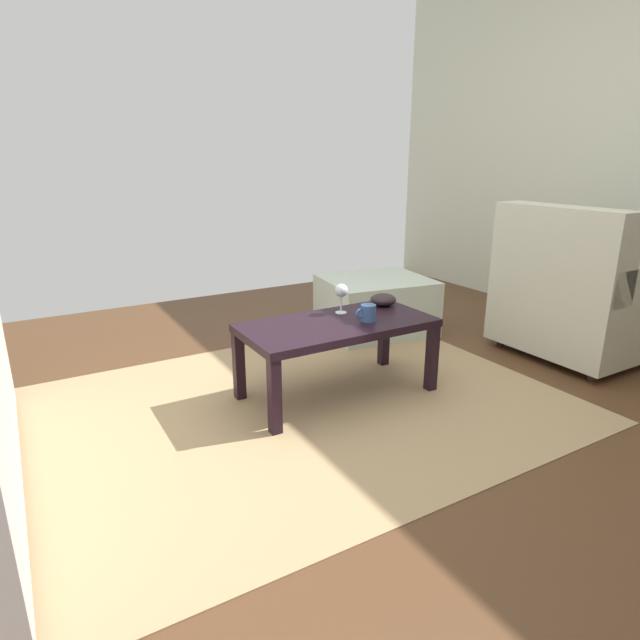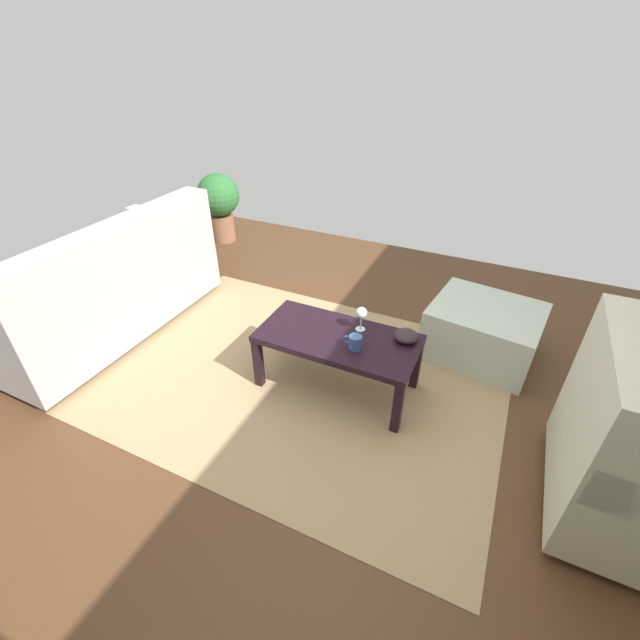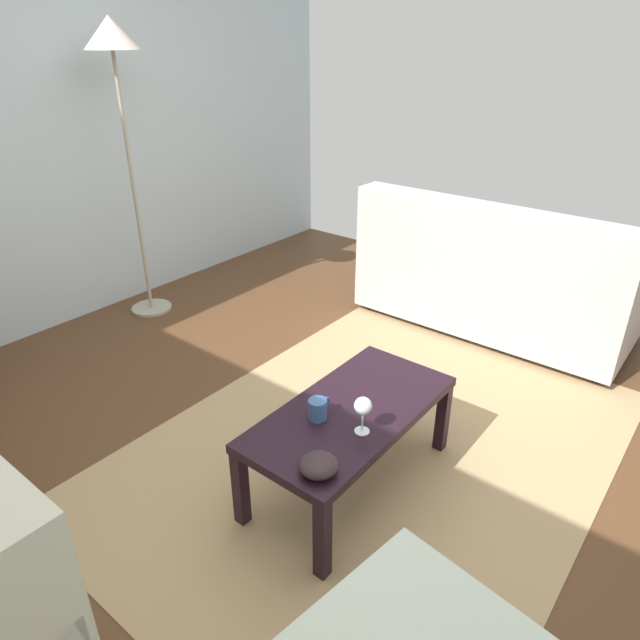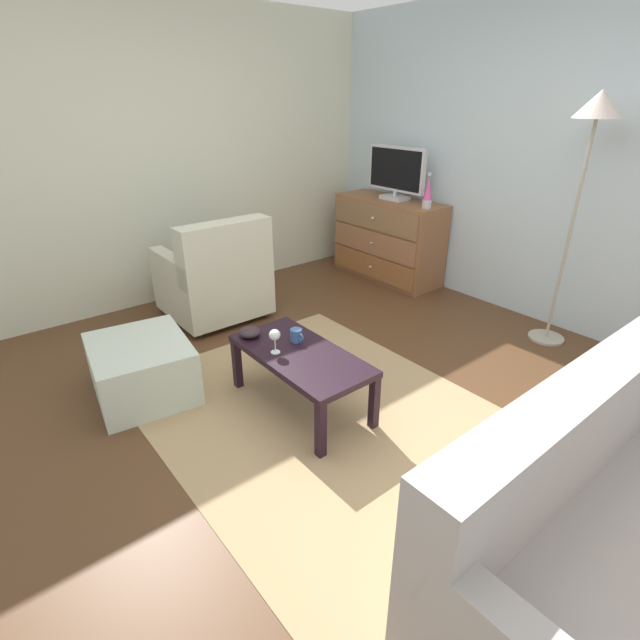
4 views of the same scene
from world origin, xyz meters
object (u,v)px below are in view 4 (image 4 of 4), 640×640
at_px(dresser, 388,239).
at_px(mug, 296,335).
at_px(standing_lamp, 593,132).
at_px(wine_glass, 275,336).
at_px(lava_lamp, 428,193).
at_px(tv, 396,172).
at_px(couch_large, 620,537).
at_px(armchair, 215,279).
at_px(bowl_decorative, 250,332).
at_px(ottoman, 142,369).
at_px(coffee_table, 301,360).

bearing_deg(dresser, mug, -60.02).
relative_size(mug, standing_lamp, 0.06).
distance_m(wine_glass, mug, 0.21).
distance_m(dresser, lava_lamp, 0.77).
height_order(mug, standing_lamp, standing_lamp).
bearing_deg(tv, mug, -61.11).
bearing_deg(tv, couch_large, -33.68).
bearing_deg(standing_lamp, armchair, -137.95).
bearing_deg(mug, bowl_decorative, -141.14).
xyz_separation_m(bowl_decorative, ottoman, (-0.40, -0.61, -0.24)).
bearing_deg(tv, ottoman, -79.68).
relative_size(coffee_table, couch_large, 0.56).
xyz_separation_m(coffee_table, couch_large, (1.81, 0.13, 0.01)).
bearing_deg(couch_large, wine_glass, -172.42).
bearing_deg(couch_large, armchair, 178.21).
xyz_separation_m(lava_lamp, armchair, (-0.74, -1.91, -0.63)).
xyz_separation_m(mug, ottoman, (-0.65, -0.81, -0.25)).
relative_size(lava_lamp, couch_large, 0.19).
relative_size(tv, standing_lamp, 0.38).
xyz_separation_m(lava_lamp, couch_large, (2.65, -2.02, -0.65)).
distance_m(tv, standing_lamp, 1.92).
xyz_separation_m(dresser, couch_large, (3.17, -2.06, -0.08)).
bearing_deg(couch_large, ottoman, -161.43).
distance_m(bowl_decorative, armchair, 1.26).
distance_m(dresser, tv, 0.70).
relative_size(wine_glass, ottoman, 0.22).
distance_m(couch_large, ottoman, 2.74).
bearing_deg(ottoman, dresser, 101.16).
height_order(tv, ottoman, tv).
height_order(bowl_decorative, couch_large, couch_large).
bearing_deg(lava_lamp, bowl_decorative, -78.56).
xyz_separation_m(coffee_table, bowl_decorative, (-0.38, -0.13, 0.08)).
bearing_deg(standing_lamp, mug, -107.81).
relative_size(tv, armchair, 0.78).
height_order(dresser, bowl_decorative, dresser).
bearing_deg(bowl_decorative, wine_glass, 1.80).
height_order(lava_lamp, bowl_decorative, lava_lamp).
xyz_separation_m(mug, standing_lamp, (0.67, 2.08, 1.17)).
bearing_deg(lava_lamp, coffee_table, -68.63).
distance_m(wine_glass, couch_large, 1.93).
relative_size(bowl_decorative, ottoman, 0.20).
distance_m(lava_lamp, wine_glass, 2.44).
height_order(dresser, standing_lamp, standing_lamp).
height_order(ottoman, standing_lamp, standing_lamp).
bearing_deg(ottoman, mug, 51.20).
height_order(mug, couch_large, couch_large).
distance_m(lava_lamp, mug, 2.27).
xyz_separation_m(dresser, standing_lamp, (1.89, -0.05, 1.18)).
bearing_deg(tv, wine_glass, -62.40).
relative_size(dresser, standing_lamp, 0.66).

